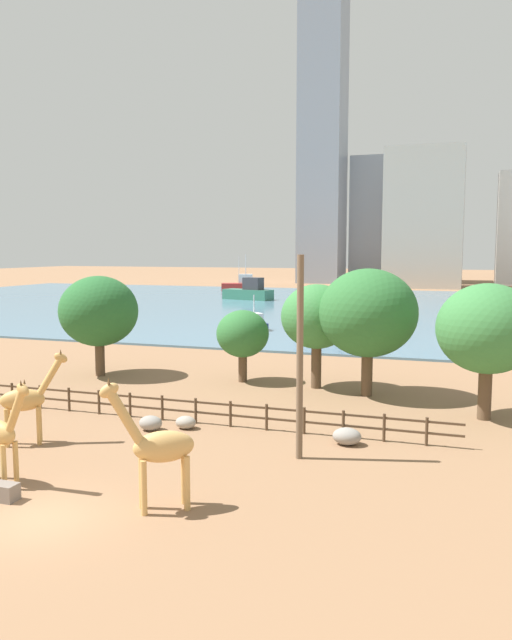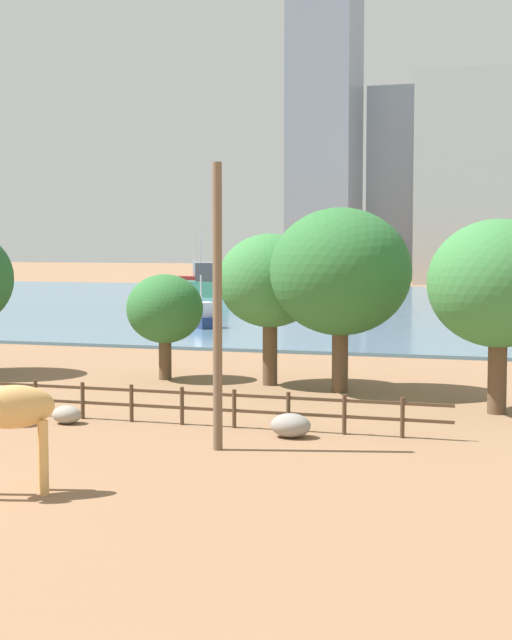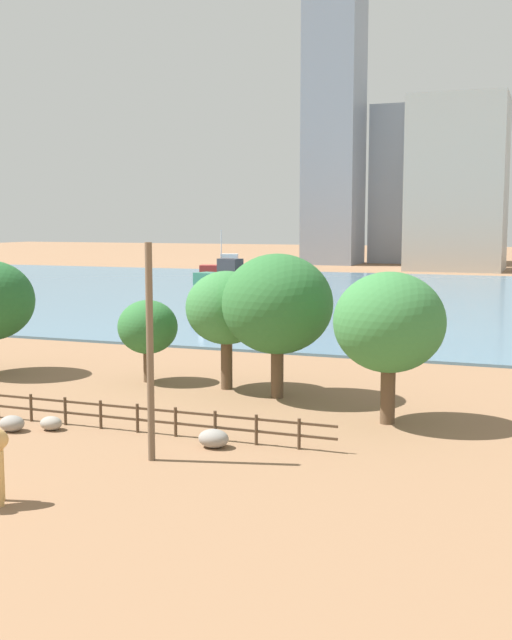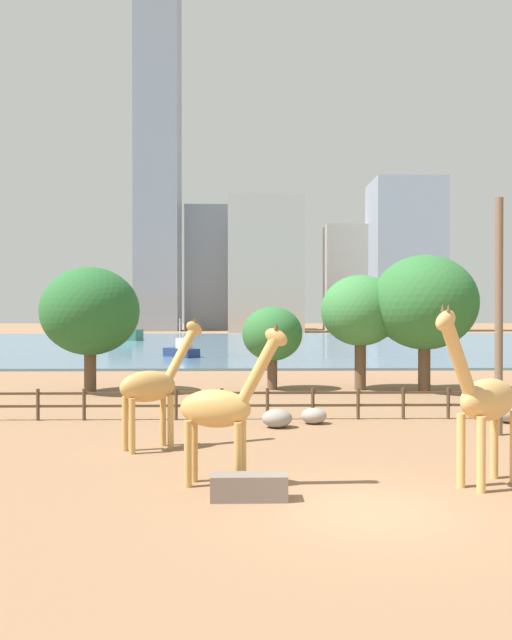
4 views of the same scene
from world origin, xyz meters
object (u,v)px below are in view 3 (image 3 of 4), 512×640
object	(u,v)px
boulder_near_fence	(214,438)
tree_right_small	(277,304)
boulder_small	(12,423)
tree_left_large	(389,323)
utility_pole	(150,353)
boat_tug	(225,276)
tree_right_tall	(226,308)
boat_sailboat	(225,267)
boat_ferry	(205,315)
tree_center_broad	(148,328)
boulder_by_pole	(51,423)

from	to	relation	value
boulder_near_fence	tree_right_small	xyz separation A→B (m)	(-0.63, 9.85, 4.60)
boulder_small	tree_left_large	xyz separation A→B (m)	(15.39, 7.33, 4.34)
utility_pole	boulder_small	size ratio (longest dim) A/B	7.37
boulder_small	boat_tug	bearing A→B (deg)	105.87
boulder_near_fence	utility_pole	bearing A→B (deg)	-122.47
tree_right_tall	boat_sailboat	bearing A→B (deg)	112.94
tree_right_tall	boat_tug	xyz separation A→B (m)	(-26.89, 63.65, -3.02)
boat_ferry	boat_tug	distance (m)	41.18
boat_ferry	boat_tug	bearing A→B (deg)	-20.61
boat_tug	boat_sailboat	bearing A→B (deg)	-53.89
tree_center_broad	tree_left_large	bearing A→B (deg)	-17.35
utility_pole	tree_center_broad	bearing A→B (deg)	118.70
boulder_near_fence	boat_tug	size ratio (longest dim) A/B	0.14
boulder_by_pole	boulder_small	size ratio (longest dim) A/B	0.89
boat_sailboat	tree_right_tall	bearing A→B (deg)	96.50
tree_center_broad	boat_sailboat	size ratio (longest dim) A/B	0.57
boat_ferry	tree_right_tall	bearing A→B (deg)	165.91
tree_center_broad	boat_tug	size ratio (longest dim) A/B	0.52
tree_right_small	boat_sailboat	bearing A→B (deg)	114.54
utility_pole	boat_tug	xyz separation A→B (m)	(-29.33, 77.08, -2.76)
boat_ferry	utility_pole	bearing A→B (deg)	160.52
tree_right_tall	tree_right_small	xyz separation A→B (m)	(3.37, -1.12, 0.46)
boulder_by_pole	boat_tug	world-z (taller)	boat_tug
tree_right_tall	boat_ferry	distance (m)	28.28
boat_tug	tree_center_broad	bearing A→B (deg)	122.09
boulder_near_fence	tree_left_large	bearing A→B (deg)	47.65
boulder_by_pole	boat_sailboat	size ratio (longest dim) A/B	0.12
boulder_near_fence	tree_right_tall	distance (m)	12.38
tree_left_large	boat_sailboat	size ratio (longest dim) A/B	0.83
boat_ferry	boat_tug	world-z (taller)	boat_tug
boulder_small	boat_ferry	world-z (taller)	boat_ferry
boulder_near_fence	boat_ferry	size ratio (longest dim) A/B	0.32
utility_pole	tree_left_large	distance (m)	11.71
boulder_by_pole	tree_right_tall	size ratio (longest dim) A/B	0.16
boulder_small	tree_right_tall	world-z (taller)	tree_right_tall
boulder_by_pole	boat_ferry	distance (m)	37.05
tree_left_large	tree_center_broad	xyz separation A→B (m)	(-14.99, 4.68, -1.51)
tree_center_broad	boat_sailboat	xyz separation A→B (m)	(-31.13, 85.26, -1.80)
tree_right_small	tree_center_broad	bearing A→B (deg)	170.90
tree_right_small	boulder_small	bearing A→B (deg)	-129.58
boulder_small	tree_left_large	distance (m)	17.59
utility_pole	tree_center_broad	distance (m)	15.61
boulder_small	boat_tug	xyz separation A→B (m)	(-21.44, 75.43, 1.14)
tree_right_tall	boulder_small	bearing A→B (deg)	-114.82
tree_center_broad	utility_pole	bearing A→B (deg)	-61.30
tree_left_large	boat_sailboat	bearing A→B (deg)	117.15
boat_sailboat	tree_right_small	bearing A→B (deg)	98.11
utility_pole	tree_right_tall	xyz separation A→B (m)	(-2.43, 13.43, 0.26)
boulder_small	boat_ferry	xyz separation A→B (m)	(-7.19, 36.81, 0.47)
tree_center_broad	tree_right_tall	size ratio (longest dim) A/B	0.73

